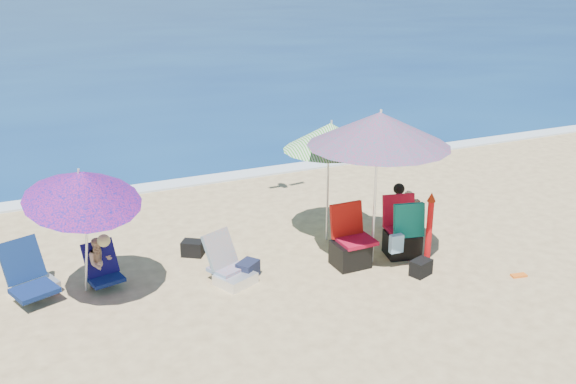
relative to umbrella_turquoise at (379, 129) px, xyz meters
name	(u,v)px	position (x,y,z in m)	size (l,w,h in m)	color
ground	(338,287)	(-0.85, -0.49, -2.02)	(120.00, 120.00, 0.00)	#D8BC84
sea	(45,23)	(-0.85, 44.51, -2.07)	(120.00, 80.00, 0.12)	navy
foam	(219,178)	(-0.85, 4.61, -2.00)	(120.00, 0.50, 0.04)	white
umbrella_turquoise	(379,129)	(0.00, 0.00, 0.00)	(2.10, 2.10, 2.29)	white
umbrella_striped	(330,137)	(-0.20, 1.04, -0.33)	(1.67, 1.67, 1.93)	silver
umbrella_blue	(83,186)	(-3.92, 0.44, -0.41)	(1.83, 1.87, 1.96)	white
furled_umbrella	(429,226)	(0.62, -0.47, -1.38)	(0.17, 0.17, 1.17)	red
chair_navy	(31,281)	(-4.66, 1.02, -1.82)	(0.73, 0.93, 0.74)	#0D1F4D
chair_rainbow	(230,269)	(-2.12, 0.30, -1.84)	(0.68, 0.82, 0.66)	#C8464A
camp_chair_left	(350,248)	(-0.35, 0.06, -1.75)	(0.58, 0.53, 0.89)	#A30B25
camp_chair_right	(403,235)	(0.51, 0.00, -1.68)	(0.81, 0.78, 0.92)	#A20B26
person_center	(404,212)	(1.02, 0.71, -1.64)	(0.56, 0.55, 0.78)	tan
person_left	(100,262)	(-3.77, 0.87, -1.66)	(0.51, 0.59, 0.80)	tan
bag_navy_a	(248,270)	(-1.86, 0.30, -1.90)	(0.38, 0.36, 0.24)	#171C34
bag_black_a	(193,248)	(-2.36, 1.32, -1.90)	(0.39, 0.37, 0.23)	black
bag_black_b	(421,268)	(0.39, -0.65, -1.90)	(0.35, 0.29, 0.23)	black
orange_item	(519,275)	(1.63, -1.26, -2.00)	(0.23, 0.14, 0.03)	orange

